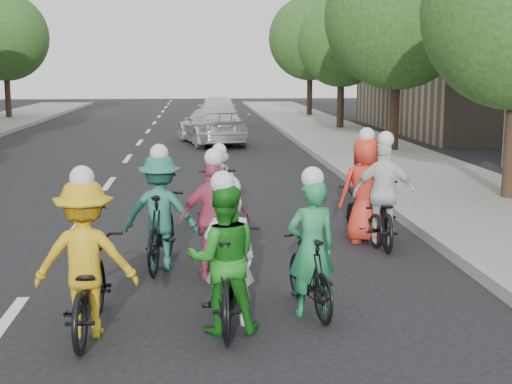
{
  "coord_description": "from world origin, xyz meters",
  "views": [
    {
      "loc": [
        2.2,
        -7.8,
        2.86
      ],
      "look_at": [
        3.08,
        2.78,
        1.0
      ],
      "focal_mm": 50.0,
      "sensor_mm": 36.0,
      "label": 1
    }
  ],
  "objects": [
    {
      "name": "ground",
      "position": [
        0.0,
        0.0,
        0.0
      ],
      "size": [
        120.0,
        120.0,
        0.0
      ],
      "primitive_type": "plane",
      "color": "black",
      "rests_on": "ground"
    },
    {
      "name": "sidewalk_right",
      "position": [
        8.0,
        10.0,
        0.07
      ],
      "size": [
        4.0,
        80.0,
        0.15
      ],
      "primitive_type": "cube",
      "color": "gray",
      "rests_on": "ground"
    },
    {
      "name": "curb_right",
      "position": [
        6.05,
        10.0,
        0.09
      ],
      "size": [
        0.18,
        80.0,
        0.18
      ],
      "primitive_type": "cube",
      "color": "#999993",
      "rests_on": "ground"
    },
    {
      "name": "bldg_se",
      "position": [
        16.0,
        24.0,
        4.0
      ],
      "size": [
        10.0,
        14.0,
        8.0
      ],
      "primitive_type": "cube",
      "color": "gray",
      "rests_on": "ground"
    },
    {
      "name": "tree_l_5",
      "position": [
        -8.2,
        33.0,
        4.52
      ],
      "size": [
        4.8,
        4.8,
        6.93
      ],
      "color": "black",
      "rests_on": "ground"
    },
    {
      "name": "tree_r_1",
      "position": [
        8.8,
        15.6,
        4.52
      ],
      "size": [
        4.8,
        4.8,
        6.93
      ],
      "color": "black",
      "rests_on": "ground"
    },
    {
      "name": "tree_r_2",
      "position": [
        8.8,
        24.6,
        3.96
      ],
      "size": [
        4.0,
        4.0,
        5.97
      ],
      "color": "black",
      "rests_on": "ground"
    },
    {
      "name": "tree_r_3",
      "position": [
        8.8,
        33.6,
        4.52
      ],
      "size": [
        4.8,
        4.8,
        6.93
      ],
      "color": "black",
      "rests_on": "ground"
    },
    {
      "name": "cyclist_0",
      "position": [
        2.54,
        -0.05,
        0.57
      ],
      "size": [
        0.85,
        1.95,
        1.7
      ],
      "rotation": [
        0.0,
        0.0,
        3.04
      ],
      "color": "black",
      "rests_on": "ground"
    },
    {
      "name": "cyclist_1",
      "position": [
        2.47,
        -0.28,
        0.67
      ],
      "size": [
        0.81,
        1.8,
        1.78
      ],
      "rotation": [
        0.0,
        0.0,
        3.16
      ],
      "color": "black",
      "rests_on": "ground"
    },
    {
      "name": "cyclist_2",
      "position": [
        1.0,
        -0.28,
        0.68
      ],
      "size": [
        1.11,
        1.92,
        1.85
      ],
      "rotation": [
        0.0,
        0.0,
        3.13
      ],
      "color": "black",
      "rests_on": "ground"
    },
    {
      "name": "cyclist_3",
      "position": [
        2.43,
        1.74,
        0.66
      ],
      "size": [
        0.99,
        1.51,
        1.8
      ],
      "rotation": [
        0.0,
        0.0,
        3.2
      ],
      "color": "black",
      "rests_on": "ground"
    },
    {
      "name": "cyclist_4",
      "position": [
        4.96,
        3.6,
        0.67
      ],
      "size": [
        0.92,
        1.72,
        1.9
      ],
      "rotation": [
        0.0,
        0.0,
        3.27
      ],
      "color": "black",
      "rests_on": "ground"
    },
    {
      "name": "cyclist_5",
      "position": [
        3.51,
        0.18,
        0.61
      ],
      "size": [
        0.7,
        1.6,
        1.75
      ],
      "rotation": [
        0.0,
        0.0,
        3.31
      ],
      "color": "black",
      "rests_on": "ground"
    },
    {
      "name": "cyclist_6",
      "position": [
        2.59,
        4.54,
        0.58
      ],
      "size": [
        0.75,
        1.97,
        1.57
      ],
      "rotation": [
        0.0,
        0.0,
        3.18
      ],
      "color": "black",
      "rests_on": "ground"
    },
    {
      "name": "cyclist_7",
      "position": [
        1.67,
        2.26,
        0.7
      ],
      "size": [
        1.15,
        1.91,
        1.8
      ],
      "rotation": [
        0.0,
        0.0,
        3.0
      ],
      "color": "black",
      "rests_on": "ground"
    },
    {
      "name": "cyclist_8",
      "position": [
        5.2,
        3.34,
        0.64
      ],
      "size": [
        1.04,
        1.92,
        1.87
      ],
      "rotation": [
        0.0,
        0.0,
        3.04
      ],
      "color": "black",
      "rests_on": "ground"
    },
    {
      "name": "follow_car_lead",
      "position": [
        2.78,
        19.09,
        0.69
      ],
      "size": [
        2.85,
        5.06,
        1.38
      ],
      "primitive_type": "imported",
      "rotation": [
        0.0,
        0.0,
        3.34
      ],
      "color": "silver",
      "rests_on": "ground"
    },
    {
      "name": "follow_car_trail",
      "position": [
        3.24,
        27.24,
        0.79
      ],
      "size": [
        1.95,
        4.66,
        1.57
      ],
      "primitive_type": "imported",
      "rotation": [
        0.0,
        0.0,
        3.16
      ],
      "color": "silver",
      "rests_on": "ground"
    }
  ]
}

